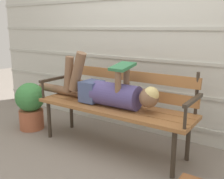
# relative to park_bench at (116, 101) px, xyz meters

# --- Properties ---
(ground_plane) EXTENTS (12.00, 12.00, 0.00)m
(ground_plane) POSITION_rel_park_bench_xyz_m (0.00, -0.26, -0.51)
(ground_plane) COLOR gray
(house_siding) EXTENTS (5.21, 0.08, 2.55)m
(house_siding) POSITION_rel_park_bench_xyz_m (0.00, 0.59, 0.76)
(house_siding) COLOR beige
(house_siding) RESTS_ON ground
(park_bench) EXTENTS (1.76, 0.50, 0.88)m
(park_bench) POSITION_rel_park_bench_xyz_m (0.00, 0.00, 0.00)
(park_bench) COLOR #9E6638
(park_bench) RESTS_ON ground
(reclining_person) EXTENTS (1.69, 0.26, 0.56)m
(reclining_person) POSITION_rel_park_bench_xyz_m (-0.09, -0.07, 0.12)
(reclining_person) COLOR #514784
(potted_plant) EXTENTS (0.37, 0.37, 0.61)m
(potted_plant) POSITION_rel_park_bench_xyz_m (-1.18, -0.20, -0.19)
(potted_plant) COLOR #AD5B3D
(potted_plant) RESTS_ON ground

